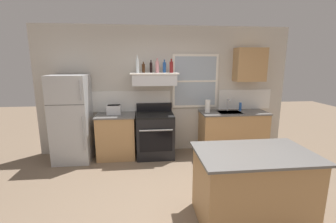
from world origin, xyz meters
name	(u,v)px	position (x,y,z in m)	size (l,w,h in m)	color
ground_plane	(181,207)	(0.00, 0.00, 0.00)	(16.00, 16.00, 0.00)	#7A6651
back_wall	(167,90)	(0.03, 2.23, 1.35)	(5.40, 0.11, 2.70)	beige
refrigerator	(72,119)	(-1.90, 1.84, 0.86)	(0.70, 0.72, 1.72)	#B7BABC
counter_left_of_stove	(117,136)	(-1.05, 1.90, 0.46)	(0.79, 0.63, 0.91)	tan
toaster	(114,109)	(-1.08, 1.94, 1.01)	(0.30, 0.20, 0.19)	silver
stove_range	(155,135)	(-0.25, 1.86, 0.46)	(0.76, 0.69, 1.09)	black
range_hood_shelf	(154,79)	(-0.25, 1.96, 1.62)	(0.96, 0.52, 0.24)	silver
bottle_clear_tall	(137,66)	(-0.58, 1.93, 1.89)	(0.06, 0.06, 0.34)	silver
bottle_brown_stout	(143,68)	(-0.46, 1.97, 1.84)	(0.06, 0.06, 0.22)	#381E0F
bottle_balsamic_dark	(151,67)	(-0.31, 2.00, 1.85)	(0.06, 0.06, 0.25)	black
bottle_rose_pink	(157,67)	(-0.19, 1.95, 1.87)	(0.07, 0.07, 0.29)	#C67F84
bottle_blue_liqueur	(164,67)	(-0.04, 1.99, 1.85)	(0.07, 0.07, 0.26)	#1E478C
bottle_red_label_wine	(171,67)	(0.09, 1.91, 1.86)	(0.07, 0.07, 0.28)	maroon
counter_right_with_sink	(233,132)	(1.45, 1.90, 0.46)	(1.43, 0.63, 0.91)	tan
sink_faucet	(228,103)	(1.35, 2.00, 1.08)	(0.03, 0.17, 0.28)	silver
paper_towel_roll	(208,106)	(0.87, 1.90, 1.04)	(0.11, 0.11, 0.27)	white
dish_soap_bottle	(240,107)	(1.63, 2.00, 1.00)	(0.06, 0.06, 0.18)	blue
kitchen_island	(252,186)	(0.83, -0.33, 0.46)	(1.40, 0.90, 0.91)	tan
upper_cabinet_right	(250,65)	(1.80, 2.04, 1.90)	(0.64, 0.32, 0.70)	tan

